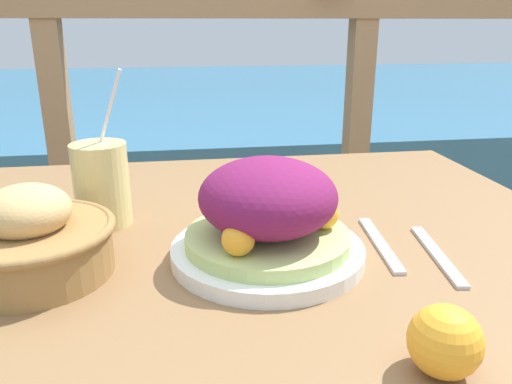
# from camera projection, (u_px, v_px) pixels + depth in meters

# --- Properties ---
(patio_table) EXTENTS (1.01, 0.95, 0.71)m
(patio_table) POSITION_uv_depth(u_px,v_px,m) (261.00, 300.00, 0.74)
(patio_table) COLOR olive
(patio_table) RESTS_ON ground_plane
(railing_fence) EXTENTS (2.80, 0.08, 1.11)m
(railing_fence) POSITION_uv_depth(u_px,v_px,m) (214.00, 100.00, 1.50)
(railing_fence) COLOR #937551
(railing_fence) RESTS_ON ground_plane
(sea_backdrop) EXTENTS (12.00, 4.00, 0.52)m
(sea_backdrop) POSITION_uv_depth(u_px,v_px,m) (193.00, 121.00, 4.01)
(sea_backdrop) COLOR teal
(sea_backdrop) RESTS_ON ground_plane
(salad_plate) EXTENTS (0.26, 0.26, 0.14)m
(salad_plate) POSITION_uv_depth(u_px,v_px,m) (268.00, 217.00, 0.65)
(salad_plate) COLOR white
(salad_plate) RESTS_ON patio_table
(drink_glass) EXTENTS (0.09, 0.08, 0.24)m
(drink_glass) POSITION_uv_depth(u_px,v_px,m) (102.00, 184.00, 0.76)
(drink_glass) COLOR #DBCC7F
(drink_glass) RESTS_ON patio_table
(bread_basket) EXTENTS (0.20, 0.20, 0.12)m
(bread_basket) POSITION_uv_depth(u_px,v_px,m) (31.00, 240.00, 0.61)
(bread_basket) COLOR olive
(bread_basket) RESTS_ON patio_table
(fork) EXTENTS (0.03, 0.18, 0.00)m
(fork) POSITION_uv_depth(u_px,v_px,m) (380.00, 244.00, 0.70)
(fork) COLOR silver
(fork) RESTS_ON patio_table
(knife) EXTENTS (0.04, 0.18, 0.00)m
(knife) POSITION_uv_depth(u_px,v_px,m) (437.00, 254.00, 0.67)
(knife) COLOR silver
(knife) RESTS_ON patio_table
(orange_near_basket) EXTENTS (0.07, 0.07, 0.07)m
(orange_near_basket) POSITION_uv_depth(u_px,v_px,m) (445.00, 341.00, 0.44)
(orange_near_basket) COLOR #F9A328
(orange_near_basket) RESTS_ON patio_table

